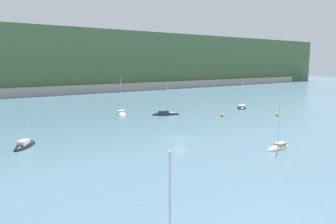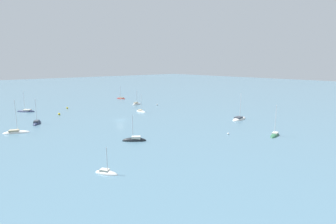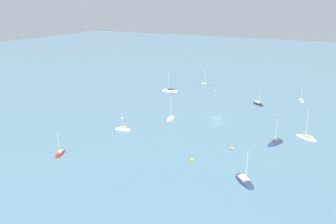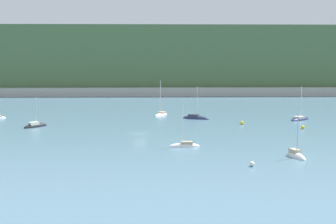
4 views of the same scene
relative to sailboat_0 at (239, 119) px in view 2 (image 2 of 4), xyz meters
The scene contains 15 objects.
ground_plane 45.18m from the sailboat_0, 50.72° to the left, with size 600.00×600.00×0.00m, color slate.
sailboat_0 is the anchor object (origin of this frame).
sailboat_1 42.09m from the sailboat_0, 27.16° to the left, with size 6.06×2.07×8.76m.
sailboat_2 63.22m from the sailboat_0, 100.65° to the left, with size 5.01×3.85×6.00m.
sailboat_3 76.43m from the sailboat_0, 63.76° to the left, with size 5.17×7.84×11.09m.
sailboat_4 45.88m from the sailboat_0, 86.37° to the left, with size 5.70×6.41×8.18m.
sailboat_5 74.02m from the sailboat_0, 54.32° to the left, with size 7.95×5.37×9.87m.
sailboat_6 91.36m from the sailboat_0, 38.74° to the left, with size 7.83×7.60×10.05m.
sailboat_7 80.57m from the sailboat_0, ahead, with size 6.35×3.94×8.04m.
sailboat_8 56.28m from the sailboat_0, ahead, with size 2.79×6.17×8.32m.
sailboat_9 23.03m from the sailboat_0, 150.14° to the left, with size 3.41×6.87×9.91m.
mooring_buoy_0 78.19m from the sailboat_0, 31.33° to the left, with size 0.84×0.84×0.84m.
mooring_buoy_1 23.26m from the sailboat_0, 116.01° to the left, with size 0.53×0.53×0.53m.
mooring_buoy_2 72.65m from the sailboat_0, 42.14° to the left, with size 0.87×0.87×0.87m.
mooring_buoy_3 46.87m from the sailboat_0, ahead, with size 0.79×0.79×0.79m.
Camera 2 is at (-84.26, 49.54, 21.21)m, focal length 28.00 mm.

